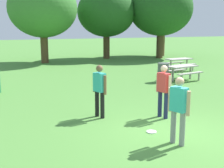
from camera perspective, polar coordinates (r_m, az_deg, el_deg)
ground_plane at (r=8.18m, az=12.35°, el=-9.28°), size 120.00×120.00×0.00m
person_thrower at (r=7.22m, az=12.60°, el=-4.17°), size 0.33×0.58×1.64m
person_catcher at (r=9.18m, az=-2.39°, el=-0.70°), size 0.33×0.58×1.64m
person_bystander at (r=9.27m, az=9.79°, el=-0.73°), size 0.29×0.60×1.64m
frisbee at (r=8.18m, az=7.53°, el=-9.01°), size 0.27×0.27×0.03m
picnic_table_near at (r=16.09m, az=13.20°, el=2.69°), size 1.94×1.72×0.77m
picnic_table_far at (r=19.63m, az=12.64°, el=4.16°), size 1.81×1.55×0.77m
trash_can_further_along at (r=15.49m, az=9.72°, el=2.22°), size 0.59×0.59×0.96m
tree_broad_center at (r=23.73m, az=-13.07°, el=13.87°), size 5.18×5.18×6.34m
tree_far_right at (r=26.38m, az=-1.09°, el=13.53°), size 4.98×4.98×6.12m
tree_slender_mid at (r=27.11m, az=9.28°, el=13.97°), size 5.51×5.51×6.64m
tree_back_left at (r=29.19m, az=9.69°, el=14.84°), size 5.38×5.38×7.16m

